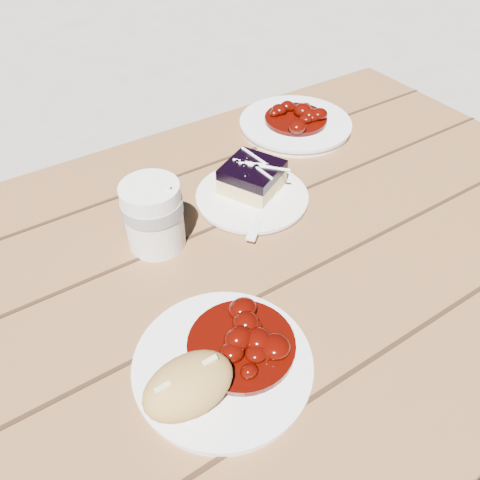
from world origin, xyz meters
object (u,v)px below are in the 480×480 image
bread_roll (189,385)px  dessert_plate (252,197)px  picnic_table (47,423)px  main_plate (223,365)px  second_plate (295,125)px  coffee_cup (154,216)px  blueberry_cake (252,177)px

bread_roll → dessert_plate: size_ratio=0.56×
picnic_table → bread_roll: bearing=-46.5°
main_plate → bread_roll: bearing=-160.0°
main_plate → second_plate: (0.43, 0.41, 0.00)m
dessert_plate → second_plate: second_plate is taller
main_plate → second_plate: bearing=43.7°
picnic_table → bread_roll: 0.31m
bread_roll → coffee_cup: bearing=72.2°
blueberry_cake → coffee_cup: bearing=160.4°
second_plate → dessert_plate: bearing=-144.4°
picnic_table → second_plate: size_ratio=8.73×
main_plate → bread_roll: 0.07m
coffee_cup → dessert_plate: bearing=3.0°
dessert_plate → second_plate: (0.21, 0.15, 0.00)m
bread_roll → second_plate: 0.65m
main_plate → blueberry_cake: blueberry_cake is taller
blueberry_cake → coffee_cup: 0.20m
picnic_table → bread_roll: bread_roll is taller
bread_roll → second_plate: bread_roll is taller
picnic_table → dessert_plate: 0.48m
dessert_plate → second_plate: bearing=35.6°
coffee_cup → picnic_table: bearing=-158.5°
dessert_plate → coffee_cup: coffee_cup is taller
picnic_table → blueberry_cake: size_ratio=16.45×
coffee_cup → bread_roll: bearing=-107.8°
dessert_plate → coffee_cup: 0.19m
bread_roll → blueberry_cake: (0.28, 0.29, -0.01)m
main_plate → blueberry_cake: 0.36m
bread_roll → second_plate: (0.48, 0.43, -0.04)m
blueberry_cake → main_plate: bearing=-156.5°
picnic_table → coffee_cup: size_ratio=18.18×
dessert_plate → blueberry_cake: blueberry_cake is taller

